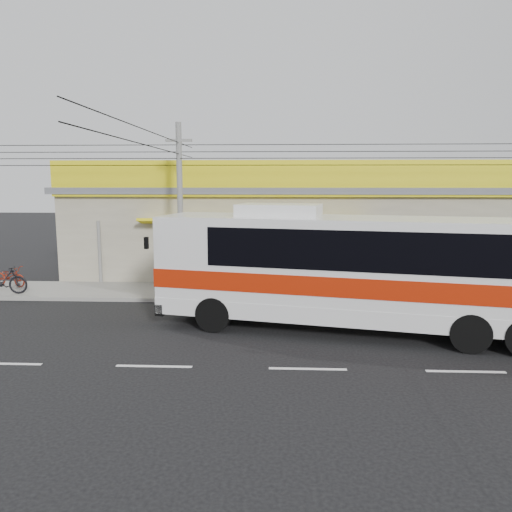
% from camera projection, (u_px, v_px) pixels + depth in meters
% --- Properties ---
extents(ground, '(120.00, 120.00, 0.00)m').
position_uv_depth(ground, '(303.00, 339.00, 15.30)').
color(ground, black).
rests_on(ground, ground).
extents(sidewalk, '(30.00, 3.20, 0.15)m').
position_uv_depth(sidewalk, '(296.00, 293.00, 21.21)').
color(sidewalk, slate).
rests_on(sidewalk, ground).
extents(lane_markings, '(50.00, 0.12, 0.01)m').
position_uv_depth(lane_markings, '(308.00, 369.00, 12.83)').
color(lane_markings, silver).
rests_on(lane_markings, ground).
extents(storefront_building, '(22.60, 9.20, 5.70)m').
position_uv_depth(storefront_building, '(293.00, 229.00, 26.35)').
color(storefront_building, gray).
rests_on(storefront_building, ground).
extents(coach_bus, '(13.43, 5.54, 4.05)m').
position_uv_depth(coach_bus, '(370.00, 265.00, 15.65)').
color(coach_bus, silver).
rests_on(coach_bus, ground).
extents(motorbike_red, '(1.82, 1.13, 0.91)m').
position_uv_depth(motorbike_red, '(10.00, 276.00, 22.13)').
color(motorbike_red, maroon).
rests_on(motorbike_red, sidewalk).
extents(motorbike_dark, '(2.02, 0.72, 1.19)m').
position_uv_depth(motorbike_dark, '(3.00, 280.00, 20.60)').
color(motorbike_dark, black).
rests_on(motorbike_dark, sidewalk).
extents(utility_pole, '(34.00, 14.00, 7.10)m').
position_uv_depth(utility_pole, '(179.00, 154.00, 19.90)').
color(utility_pole, slate).
rests_on(utility_pole, ground).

